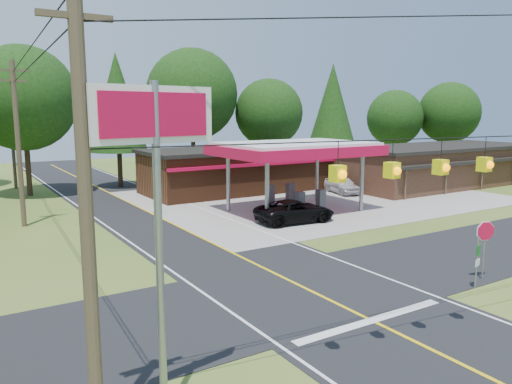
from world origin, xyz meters
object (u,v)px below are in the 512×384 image
gas_canopy (295,151)px  suv_car (295,211)px  octagonal_stop_sign (485,236)px  big_stop_sign (157,170)px  sedan_car (342,185)px

gas_canopy → suv_car: 5.13m
gas_canopy → octagonal_stop_sign: (-2.00, -16.01, -2.36)m
suv_car → big_stop_sign: bearing=140.6°
sedan_car → big_stop_sign: bearing=-124.8°
big_stop_sign → octagonal_stop_sign: big_stop_sign is taller
big_stop_sign → octagonal_stop_sign: 15.62m
suv_car → big_stop_sign: (-14.81, -15.01, 5.07)m
sedan_car → octagonal_stop_sign: 22.40m
suv_car → sedan_car: 12.36m
sedan_car → big_stop_sign: size_ratio=0.56×
gas_canopy → big_stop_sign: (-17.00, -18.01, 1.52)m
gas_canopy → sedan_car: bearing=26.6°
gas_canopy → big_stop_sign: 24.81m
big_stop_sign → sedan_car: bearing=41.4°
gas_canopy → suv_car: size_ratio=2.04×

